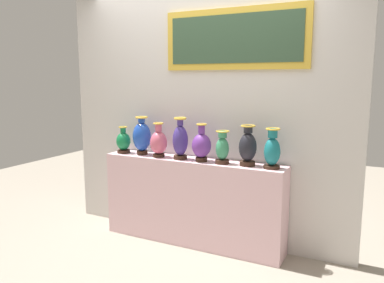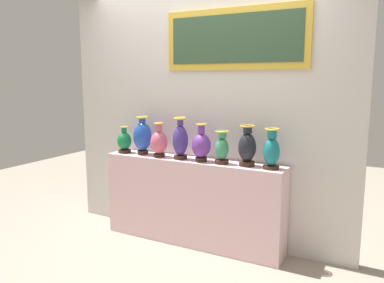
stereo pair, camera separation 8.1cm
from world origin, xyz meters
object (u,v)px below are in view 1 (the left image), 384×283
(vase_onyx, at_px, (248,147))
(vase_sapphire, at_px, (142,136))
(vase_rose, at_px, (159,142))
(vase_indigo, at_px, (180,140))
(vase_jade, at_px, (222,149))
(vase_emerald, at_px, (123,142))
(vase_teal, at_px, (272,151))
(vase_violet, at_px, (201,145))

(vase_onyx, bearing_deg, vase_sapphire, 179.58)
(vase_rose, xyz_separation_m, vase_indigo, (0.24, 0.01, 0.04))
(vase_jade, bearing_deg, vase_emerald, 179.35)
(vase_jade, xyz_separation_m, vase_teal, (0.46, 0.01, 0.02))
(vase_onyx, relative_size, vase_teal, 1.04)
(vase_emerald, height_order, vase_violet, vase_violet)
(vase_indigo, distance_m, vase_violet, 0.23)
(vase_emerald, relative_size, vase_sapphire, 0.71)
(vase_rose, bearing_deg, vase_violet, 0.13)
(vase_violet, xyz_separation_m, vase_jade, (0.21, 0.00, -0.01))
(vase_emerald, relative_size, vase_rose, 0.81)
(vase_emerald, distance_m, vase_sapphire, 0.23)
(vase_rose, distance_m, vase_onyx, 0.92)
(vase_sapphire, xyz_separation_m, vase_jade, (0.91, -0.03, -0.05))
(vase_emerald, height_order, vase_onyx, vase_onyx)
(vase_rose, xyz_separation_m, vase_onyx, (0.92, 0.03, 0.02))
(vase_teal, bearing_deg, vase_jade, -178.20)
(vase_sapphire, relative_size, vase_rose, 1.14)
(vase_emerald, distance_m, vase_violet, 0.92)
(vase_onyx, bearing_deg, vase_emerald, -179.52)
(vase_emerald, height_order, vase_rose, vase_rose)
(vase_onyx, height_order, vase_teal, vase_onyx)
(vase_indigo, xyz_separation_m, vase_onyx, (0.68, 0.02, -0.02))
(vase_teal, bearing_deg, vase_emerald, -179.94)
(vase_emerald, distance_m, vase_onyx, 1.37)
(vase_jade, bearing_deg, vase_rose, -179.80)
(vase_indigo, relative_size, vase_teal, 1.15)
(vase_indigo, distance_m, vase_onyx, 0.68)
(vase_emerald, relative_size, vase_indigo, 0.69)
(vase_rose, bearing_deg, vase_onyx, 1.65)
(vase_sapphire, height_order, vase_teal, vase_sapphire)
(vase_emerald, xyz_separation_m, vase_rose, (0.45, -0.02, 0.03))
(vase_rose, height_order, vase_indigo, vase_indigo)
(vase_jade, relative_size, vase_teal, 0.86)
(vase_teal, bearing_deg, vase_rose, -179.15)
(vase_jade, bearing_deg, vase_onyx, 5.85)
(vase_indigo, bearing_deg, vase_onyx, 1.61)
(vase_violet, bearing_deg, vase_teal, 1.35)
(vase_sapphire, bearing_deg, vase_jade, -2.05)
(vase_emerald, xyz_separation_m, vase_sapphire, (0.22, 0.02, 0.07))
(vase_jade, relative_size, vase_onyx, 0.83)
(vase_rose, bearing_deg, vase_jade, 0.20)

